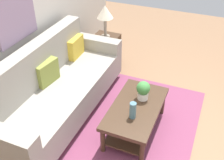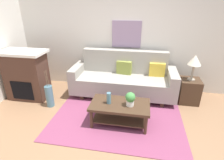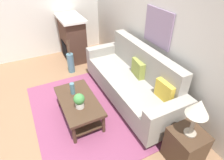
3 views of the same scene
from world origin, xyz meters
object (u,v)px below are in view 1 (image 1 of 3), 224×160
Objects in this scene: throw_pillow_olive at (47,72)px; tabletop_vase at (133,110)px; potted_plant_tabletop at (143,90)px; framed_painting at (16,16)px; couch at (57,89)px; table_lamp at (105,13)px; coffee_table at (136,113)px; side_table at (106,51)px; throw_pillow_mustard at (75,47)px.

throw_pillow_olive is 1.29m from tabletop_vase.
potted_plant_tabletop is 0.37× the size of framed_painting.
couch is 1.09m from framed_painting.
table_lamp is at bearing -18.87° from framed_painting.
coffee_table is 1.93m from table_lamp.
table_lamp is (1.45, 1.07, 0.68)m from coffee_table.
potted_plant_tabletop is at bearing -77.13° from couch.
throw_pillow_olive reaches higher than potted_plant_tabletop.
potted_plant_tabletop reaches higher than side_table.
tabletop_vase is (-0.91, -1.27, -0.14)m from throw_pillow_mustard.
table_lamp is at bearing -2.16° from couch.
throw_pillow_olive is 0.82m from framed_painting.
throw_pillow_olive reaches higher than side_table.
framed_painting reaches higher than throw_pillow_mustard.
framed_painting is at bearing 92.72° from coffee_table.
side_table is at bearing 33.32° from tabletop_vase.
table_lamp is at bearing 36.30° from coffee_table.
tabletop_vase is 0.39× the size of side_table.
throw_pillow_olive is 0.51× the size of framed_painting.
framed_painting reaches higher than coffee_table.
potted_plant_tabletop is at bearing -139.13° from side_table.
table_lamp reaches higher than throw_pillow_olive.
throw_pillow_mustard is 1.13m from framed_painting.
coffee_table is at bearing -86.16° from couch.
framed_painting reaches higher than table_lamp.
throw_pillow_olive is at bearing 90.00° from couch.
potted_plant_tabletop is 1.70m from side_table.
framed_painting is at bearing 85.36° from tabletop_vase.
couch is at bearing 177.84° from side_table.
coffee_table is 5.05× the size of tabletop_vase.
framed_painting reaches higher than side_table.
throw_pillow_mustard reaches higher than side_table.
table_lamp is at bearing 40.87° from potted_plant_tabletop.
side_table is 0.71m from table_lamp.
throw_pillow_olive is 1.31m from potted_plant_tabletop.
side_table is 0.79× the size of framed_painting.
throw_pillow_olive is at bearing -90.00° from framed_painting.
tabletop_vase is 0.38× the size of table_lamp.
throw_pillow_mustard is 0.63× the size of table_lamp.
throw_pillow_olive is 1.00× the size of throw_pillow_mustard.
table_lamp is at bearing 33.32° from tabletop_vase.
couch is 1.19m from potted_plant_tabletop.
framed_painting is (-1.53, 0.52, 0.43)m from table_lamp.
side_table is at bearing 40.87° from potted_plant_tabletop.
coffee_table is 4.20× the size of potted_plant_tabletop.
couch reaches higher than side_table.
throw_pillow_olive is 1.59m from side_table.
side_table is (1.45, 1.07, -0.03)m from coffee_table.
throw_pillow_olive is (-0.00, 0.12, 0.25)m from couch.
framed_painting reaches higher than couch.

